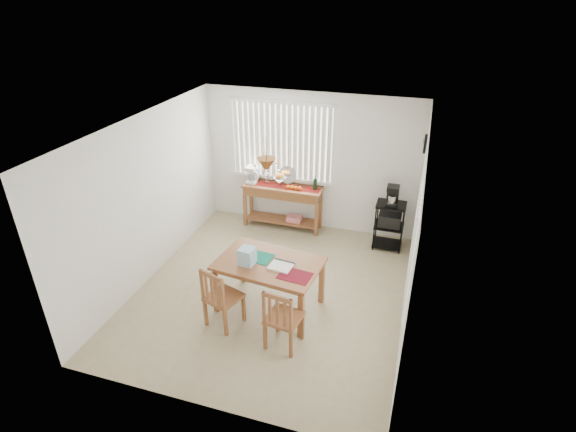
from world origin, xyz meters
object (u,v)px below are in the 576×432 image
(sideboard, at_px, (283,197))
(cart_items, at_px, (393,195))
(wire_cart, at_px, (389,221))
(dining_table, at_px, (269,267))
(chair_right, at_px, (283,319))
(chair_left, at_px, (221,298))

(sideboard, bearing_deg, cart_items, -4.55)
(sideboard, height_order, wire_cart, wire_cart)
(dining_table, bearing_deg, sideboard, 103.07)
(chair_right, bearing_deg, chair_left, 170.52)
(chair_left, bearing_deg, dining_table, 49.34)
(sideboard, height_order, cart_items, cart_items)
(chair_left, xyz_separation_m, chair_right, (0.92, -0.15, -0.00))
(sideboard, relative_size, chair_right, 1.63)
(cart_items, bearing_deg, chair_right, -109.47)
(cart_items, height_order, chair_right, cart_items)
(sideboard, relative_size, chair_left, 1.62)
(wire_cart, bearing_deg, sideboard, 175.20)
(chair_right, bearing_deg, sideboard, 107.65)
(sideboard, distance_m, wire_cart, 2.03)
(sideboard, bearing_deg, chair_left, -88.80)
(sideboard, distance_m, dining_table, 2.44)
(sideboard, xyz_separation_m, dining_table, (0.55, -2.37, 0.04))
(wire_cart, xyz_separation_m, chair_left, (-1.96, -2.77, -0.06))
(chair_right, bearing_deg, dining_table, 120.96)
(chair_left, height_order, chair_right, chair_left)
(sideboard, xyz_separation_m, wire_cart, (2.02, -0.17, -0.12))
(sideboard, xyz_separation_m, chair_left, (0.06, -2.94, -0.18))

